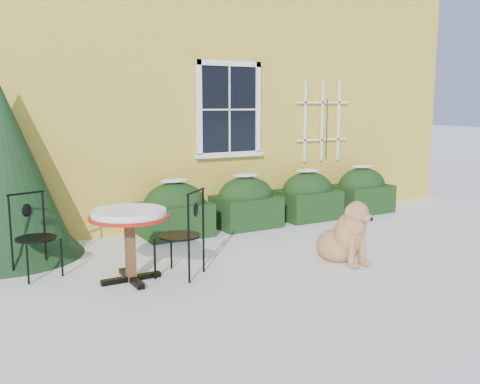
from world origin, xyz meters
TOP-DOWN VIEW (x-y plane):
  - ground at (0.00, 0.00)m, footprint 80.00×80.00m
  - house at (0.00, 7.00)m, footprint 12.40×8.40m
  - hedge_row at (1.65, 2.55)m, footprint 4.95×0.80m
  - evergreen_shrub at (-2.77, 2.59)m, footprint 2.06×2.06m
  - bistro_table at (-1.62, 0.76)m, footprint 0.93×0.93m
  - patio_chair_near at (-1.01, 0.62)m, footprint 0.66×0.66m
  - patio_chair_far at (-2.56, 1.53)m, footprint 0.55×0.55m
  - dog at (1.07, 0.08)m, footprint 0.61×0.98m

SIDE VIEW (x-z plane):
  - ground at x=0.00m, z-range 0.00..0.00m
  - dog at x=1.07m, z-range -0.09..0.79m
  - hedge_row at x=1.65m, z-range -0.05..0.86m
  - patio_chair_far at x=-2.56m, z-range 0.00..1.01m
  - patio_chair_near at x=-1.01m, z-range 0.00..1.07m
  - bistro_table at x=-1.62m, z-range 0.29..1.15m
  - evergreen_shrub at x=-2.77m, z-range -0.24..2.25m
  - house at x=0.00m, z-range 0.02..6.42m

